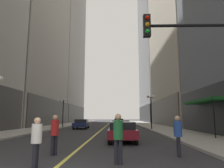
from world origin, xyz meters
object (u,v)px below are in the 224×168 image
pedestrian_in_white_shirt (36,138)px  fire_hydrant_right (175,132)px  pedestrian_in_blue_hoodie (178,133)px  street_lamp_right_mid (151,104)px  car_maroon (122,131)px  street_lamp_left_far (63,106)px  car_black (119,122)px  car_navy (81,124)px  car_blue (120,126)px  pedestrian_in_red_jacket (55,131)px  pedestrian_in_green_parka (118,134)px  traffic_light_near_right (204,61)px

pedestrian_in_white_shirt → fire_hydrant_right: bearing=55.6°
pedestrian_in_blue_hoodie → street_lamp_right_mid: street_lamp_right_mid is taller
car_maroon → street_lamp_left_far: size_ratio=0.91×
car_maroon → pedestrian_in_blue_hoodie: size_ratio=2.37×
car_maroon → car_black: same height
car_maroon → car_navy: size_ratio=0.83×
car_blue → street_lamp_right_mid: street_lamp_right_mid is taller
pedestrian_in_red_jacket → pedestrian_in_blue_hoodie: (5.33, -0.22, -0.03)m
pedestrian_in_green_parka → street_lamp_left_far: 26.23m
pedestrian_in_red_jacket → pedestrian_in_green_parka: bearing=-30.8°
street_lamp_left_far → car_navy: bearing=-41.0°
pedestrian_in_white_shirt → street_lamp_left_far: bearing=102.8°
traffic_light_near_right → pedestrian_in_green_parka: bearing=-177.3°
pedestrian_in_blue_hoodie → pedestrian_in_white_shirt: bearing=-158.2°
car_navy → pedestrian_in_blue_hoodie: 21.68m
car_navy → pedestrian_in_blue_hoodie: (7.56, -20.31, 0.26)m
car_maroon → pedestrian_in_blue_hoodie: bearing=-66.2°
car_black → traffic_light_near_right: traffic_light_near_right is taller
car_black → pedestrian_in_green_parka: pedestrian_in_green_parka is taller
car_black → pedestrian_in_white_shirt: bearing=-95.3°
street_lamp_right_mid → fire_hydrant_right: size_ratio=5.54×
pedestrian_in_blue_hoodie → traffic_light_near_right: size_ratio=0.30×
car_blue → fire_hydrant_right: car_blue is taller
car_navy → traffic_light_near_right: traffic_light_near_right is taller
pedestrian_in_green_parka → pedestrian_in_white_shirt: size_ratio=1.08×
pedestrian_in_green_parka → traffic_light_near_right: size_ratio=0.31×
car_blue → pedestrian_in_green_parka: size_ratio=2.58×
car_navy → street_lamp_right_mid: street_lamp_right_mid is taller
car_maroon → car_blue: 6.53m
pedestrian_in_blue_hoodie → car_blue: bearing=101.1°
pedestrian_in_white_shirt → fire_hydrant_right: (7.55, 11.01, -0.55)m
car_maroon → pedestrian_in_green_parka: pedestrian_in_green_parka is taller
car_maroon → car_blue: size_ratio=0.89×
car_blue → pedestrian_in_red_jacket: size_ratio=2.61×
fire_hydrant_right → street_lamp_right_mid: bearing=93.2°
pedestrian_in_green_parka → pedestrian_in_white_shirt: 2.77m
fire_hydrant_right → car_maroon: bearing=-139.6°
fire_hydrant_right → car_blue: bearing=149.8°
car_maroon → car_black: (-0.01, 24.94, 0.00)m
car_maroon → car_navy: (-5.33, 15.26, 0.00)m
street_lamp_left_far → car_maroon: bearing=-64.3°
car_blue → fire_hydrant_right: 5.32m
car_navy → pedestrian_in_red_jacket: pedestrian_in_red_jacket is taller
car_black → pedestrian_in_blue_hoodie: bearing=-85.7°
car_blue → street_lamp_left_far: bearing=126.6°
pedestrian_in_red_jacket → street_lamp_left_far: bearing=103.8°
fire_hydrant_right → pedestrian_in_white_shirt: bearing=-124.4°
pedestrian_in_red_jacket → pedestrian_in_white_shirt: pedestrian_in_red_jacket is taller
car_blue → pedestrian_in_red_jacket: 11.77m
car_navy → traffic_light_near_right: size_ratio=0.86×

